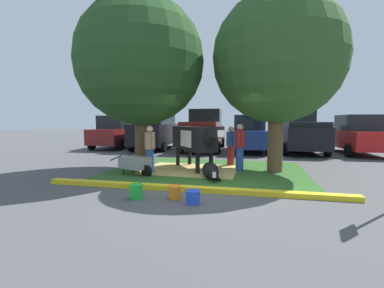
{
  "coord_description": "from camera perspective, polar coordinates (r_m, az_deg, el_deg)",
  "views": [
    {
      "loc": [
        1.15,
        -6.57,
        1.74
      ],
      "look_at": [
        -0.92,
        2.66,
        0.9
      ],
      "focal_mm": 24.97,
      "sensor_mm": 36.0,
      "label": 1
    }
  ],
  "objects": [
    {
      "name": "bucket_blue",
      "position": [
        5.7,
        0.17,
        -11.17
      ],
      "size": [
        0.32,
        0.32,
        0.28
      ],
      "color": "blue",
      "rests_on": "ground"
    },
    {
      "name": "hay_bedding",
      "position": [
        9.33,
        -0.41,
        -5.52
      ],
      "size": [
        3.28,
        2.51,
        0.04
      ],
      "primitive_type": "cube",
      "rotation": [
        0.0,
        0.0,
        -0.04
      ],
      "color": "tan",
      "rests_on": "ground"
    },
    {
      "name": "bucket_orange",
      "position": [
        6.04,
        -3.7,
        -10.17
      ],
      "size": [
        0.29,
        0.29,
        0.3
      ],
      "color": "orange",
      "rests_on": "ground"
    },
    {
      "name": "shade_tree_left",
      "position": [
        9.69,
        -10.98,
        16.86
      ],
      "size": [
        4.35,
        4.35,
        5.92
      ],
      "color": "brown",
      "rests_on": "ground"
    },
    {
      "name": "calf_lying",
      "position": [
        8.03,
        3.99,
        -5.72
      ],
      "size": [
        0.78,
        1.33,
        0.48
      ],
      "color": "black",
      "rests_on": "ground"
    },
    {
      "name": "grass_island",
      "position": [
        9.25,
        3.15,
        -5.71
      ],
      "size": [
        6.53,
        5.06,
        0.02
      ],
      "primitive_type": "cube",
      "color": "#2D5B23",
      "rests_on": "ground"
    },
    {
      "name": "person_visitor_far",
      "position": [
        9.13,
        10.17,
        -0.46
      ],
      "size": [
        0.34,
        0.48,
        1.63
      ],
      "color": "#23478C",
      "rests_on": "ground"
    },
    {
      "name": "pickup_truck_maroon",
      "position": [
        15.83,
        2.58,
        2.82
      ],
      "size": [
        2.39,
        5.48,
        2.42
      ],
      "color": "maroon",
      "rests_on": "ground"
    },
    {
      "name": "shade_tree_right",
      "position": [
        9.53,
        17.82,
        17.03
      ],
      "size": [
        4.24,
        4.24,
        5.89
      ],
      "color": "brown",
      "rests_on": "ground"
    },
    {
      "name": "suv_black",
      "position": [
        16.32,
        -7.83,
        3.39
      ],
      "size": [
        2.27,
        4.68,
        2.52
      ],
      "color": "black",
      "rests_on": "ground"
    },
    {
      "name": "cow_holstein",
      "position": [
        9.27,
        0.55,
        1.14
      ],
      "size": [
        2.21,
        2.71,
        1.56
      ],
      "color": "black",
      "rests_on": "ground"
    },
    {
      "name": "hatchback_white",
      "position": [
        17.6,
        -15.78,
        2.44
      ],
      "size": [
        2.16,
        4.47,
        2.02
      ],
      "color": "maroon",
      "rests_on": "ground"
    },
    {
      "name": "pickup_truck_black",
      "position": [
        15.89,
        21.75,
        2.47
      ],
      "size": [
        2.39,
        5.48,
        2.42
      ],
      "color": "black",
      "rests_on": "ground"
    },
    {
      "name": "sedan_red",
      "position": [
        16.2,
        31.84,
        1.65
      ],
      "size": [
        2.16,
        4.47,
        2.02
      ],
      "color": "red",
      "rests_on": "ground"
    },
    {
      "name": "bucket_green",
      "position": [
        6.15,
        -11.83,
        -9.82
      ],
      "size": [
        0.31,
        0.31,
        0.33
      ],
      "color": "green",
      "rests_on": "ground"
    },
    {
      "name": "ground_plane",
      "position": [
        6.89,
        2.67,
        -9.56
      ],
      "size": [
        80.0,
        80.0,
        0.0
      ],
      "primitive_type": "plane",
      "color": "#4C4C4F"
    },
    {
      "name": "wheelbarrow",
      "position": [
        8.68,
        -11.97,
        -4.01
      ],
      "size": [
        1.59,
        1.0,
        0.63
      ],
      "color": "gray",
      "rests_on": "ground"
    },
    {
      "name": "person_visitor_near",
      "position": [
        8.82,
        -8.95,
        -0.85
      ],
      "size": [
        0.41,
        0.39,
        1.57
      ],
      "color": "#23478C",
      "rests_on": "ground"
    },
    {
      "name": "person_handler",
      "position": [
        10.24,
        8.27,
        -0.22
      ],
      "size": [
        0.34,
        0.45,
        1.51
      ],
      "color": "maroon",
      "rests_on": "ground"
    },
    {
      "name": "sedan_blue",
      "position": [
        15.2,
        12.05,
        2.12
      ],
      "size": [
        2.16,
        4.47,
        2.02
      ],
      "color": "navy",
      "rests_on": "ground"
    },
    {
      "name": "curb_yellow",
      "position": [
        6.67,
        -0.72,
        -9.52
      ],
      "size": [
        7.73,
        0.24,
        0.12
      ],
      "primitive_type": "cube",
      "color": "yellow",
      "rests_on": "ground"
    }
  ]
}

